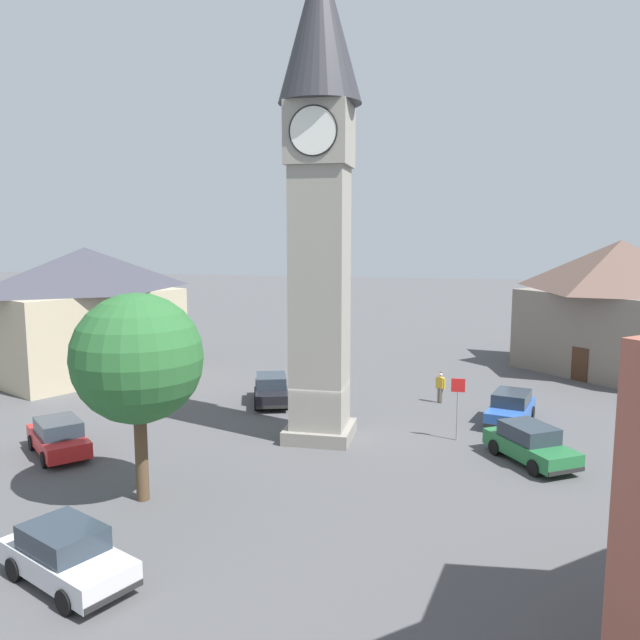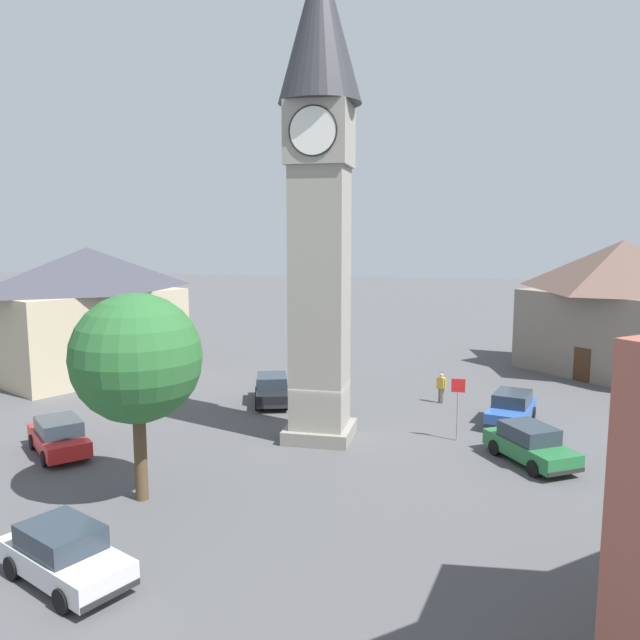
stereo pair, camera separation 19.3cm
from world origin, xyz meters
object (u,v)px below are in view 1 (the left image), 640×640
Objects in this scene: car_black_far at (58,437)px; building_shop_left at (88,311)px; pedestrian at (440,385)px; building_corner_back at (617,306)px; car_red_corner at (271,389)px; car_white_side at (511,408)px; tree at (138,359)px; road_sign at (458,399)px; lamp_post at (158,349)px; car_silver_kerb at (530,444)px; clock_tower at (320,158)px; car_blue_kerb at (66,555)px.

building_shop_left reaches higher than car_black_far.
building_corner_back reaches higher than pedestrian.
building_shop_left is (-22.11, 1.80, 3.19)m from pedestrian.
building_corner_back reaches higher than car_red_corner.
pedestrian is at bearing 138.95° from car_white_side.
road_sign is (10.62, 8.69, -3.07)m from tree.
lamp_post is at bearing 177.03° from road_sign.
car_silver_kerb is 15.58m from tree.
building_corner_back is at bearing 59.29° from car_white_side.
clock_tower reaches higher than pedestrian.
car_blue_kerb is 17.95m from car_red_corner.
car_white_side is at bearing -41.05° from pedestrian.
road_sign is (6.01, 0.99, -10.36)m from clock_tower.
car_blue_kerb and car_black_far have the same top height.
car_black_far is at bearing -104.10° from lamp_post.
car_silver_kerb is 19.55m from building_corner_back.
pedestrian is at bearing 56.63° from tree.
lamp_post is (-24.66, -14.93, -1.03)m from building_corner_back.
pedestrian is at bearing 114.47° from car_silver_kerb.
pedestrian is 14.91m from building_corner_back.
road_sign is (9.79, -4.09, 1.14)m from car_red_corner.
car_red_corner is 23.25m from building_corner_back.
car_blue_kerb is 21.16m from car_white_side.
car_blue_kerb is 2.63× the size of pedestrian.
car_silver_kerb is at bearing -111.84° from building_corner_back.
car_black_far is 7.73m from tree.
pedestrian reaches higher than car_silver_kerb.
clock_tower is at bearing -11.46° from lamp_post.
lamp_post is at bearing 168.54° from clock_tower.
tree is (-0.83, -12.78, 4.21)m from car_red_corner.
clock_tower is 12.50m from lamp_post.
road_sign is at bearing 143.39° from car_silver_kerb.
tree is 0.53× the size of building_corner_back.
road_sign reaches higher than car_white_side.
road_sign is at bearing -18.96° from building_shop_left.
car_red_corner is 2.63× the size of pedestrian.
car_white_side is at bearing -4.49° from car_red_corner.
clock_tower is 20.80m from building_shop_left.
car_silver_kerb is at bearing -21.20° from building_shop_left.
lamp_post reaches higher than car_white_side.
car_silver_kerb is 2.60× the size of pedestrian.
tree is (-4.62, -7.70, -7.29)m from clock_tower.
building_shop_left is 33.92m from building_corner_back.
car_black_far is (-6.10, 8.51, 0.00)m from car_blue_kerb.
clock_tower is at bearing 59.05° from tree.
car_blue_kerb is 1.59× the size of road_sign.
car_silver_kerb is 0.61× the size of tree.
lamp_post is at bearing 75.90° from car_black_far.
clock_tower is 4.10× the size of lamp_post.
tree is at bearing -53.29° from building_shop_left.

